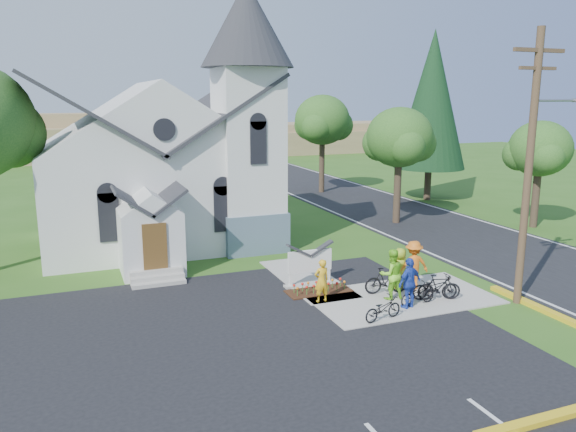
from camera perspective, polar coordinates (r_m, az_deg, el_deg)
name	(u,v)px	position (r m, az deg, el deg)	size (l,w,h in m)	color
ground	(374,308)	(21.21, 8.76, -9.21)	(120.00, 120.00, 0.00)	#315E1A
parking_lot	(199,364)	(17.10, -8.99, -14.59)	(20.00, 16.00, 0.02)	black
road	(391,212)	(38.56, 10.42, 0.44)	(8.00, 90.00, 0.02)	black
sidewalk	(402,298)	(22.34, 11.47, -8.12)	(7.00, 4.00, 0.05)	#A29D92
church	(163,144)	(29.93, -12.63, 7.18)	(12.35, 12.00, 13.00)	silver
church_sign	(310,261)	(23.05, 2.23, -4.63)	(2.20, 0.40, 1.70)	#A29D92
flower_bed	(319,291)	(22.58, 3.14, -7.65)	(2.60, 1.10, 0.07)	#35190E
utility_pole	(531,160)	(22.03, 23.44, 5.24)	(3.45, 0.28, 10.00)	#4B3825
tree_road_near	(399,138)	(34.55, 11.26, 7.78)	(4.00, 4.00, 7.05)	#35271C
tree_road_mid	(322,120)	(45.27, 3.51, 9.67)	(4.40, 4.40, 7.80)	#35271C
tree_road_far	(540,149)	(35.93, 24.24, 6.20)	(3.60, 3.60, 6.30)	#35271C
conifer	(432,100)	(43.08, 14.42, 11.34)	(5.20, 5.20, 12.40)	#35271C
distant_hills	(177,140)	(74.75, -11.21, 7.63)	(61.00, 10.00, 5.60)	olive
cyclist_0	(322,281)	(21.21, 3.43, -6.56)	(0.60, 0.40, 1.65)	gold
bike_0	(383,309)	(19.90, 9.61, -9.27)	(0.55, 1.57, 0.82)	black
cyclist_1	(391,274)	(21.78, 10.46, -5.82)	(0.95, 0.74, 1.96)	#83E32A
bike_1	(386,280)	(22.45, 9.97, -6.46)	(0.50, 1.77, 1.07)	black
cyclist_2	(409,283)	(21.02, 12.24, -6.66)	(1.11, 0.46, 1.89)	#2342B2
bike_2	(417,294)	(21.54, 13.01, -7.74)	(0.54, 1.56, 0.82)	black
cyclist_3	(413,265)	(23.09, 12.63, -4.87)	(1.27, 0.73, 1.97)	orange
bike_3	(439,287)	(22.21, 15.10, -6.99)	(0.47, 1.67, 1.01)	black
cyclist_4	(400,268)	(23.03, 11.31, -5.24)	(0.82, 0.53, 1.68)	#93AE20
bike_4	(435,287)	(22.24, 14.67, -7.03)	(0.62, 1.79, 0.94)	black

